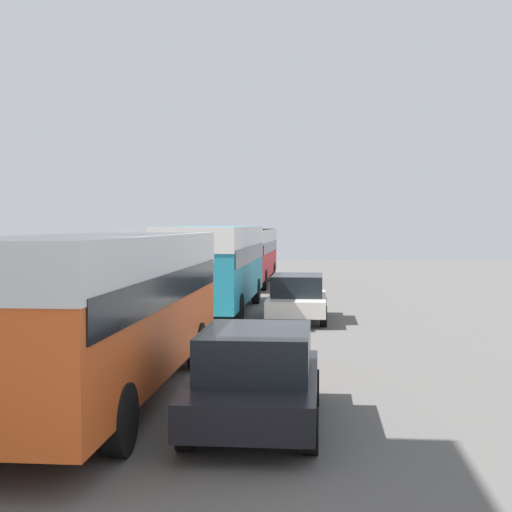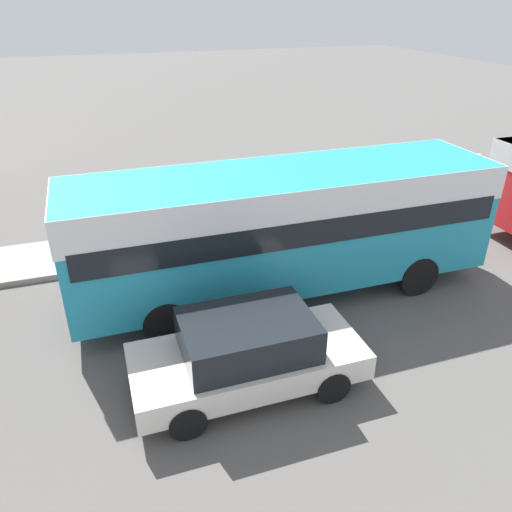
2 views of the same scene
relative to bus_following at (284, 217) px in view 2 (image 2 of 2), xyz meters
The scene contains 3 objects.
bus_following is the anchor object (origin of this frame).
car_far_curb 3.71m from the bus_following, 32.02° to the right, with size 1.91×4.25×1.50m.
pedestrian_near_curb 8.61m from the bus_following, 110.14° to the left, with size 0.40×0.40×1.79m.
Camera 2 is at (8.20, 17.65, 6.55)m, focal length 35.00 mm.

